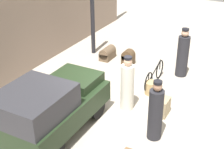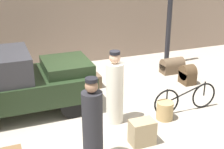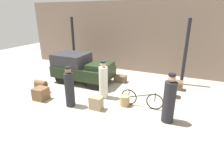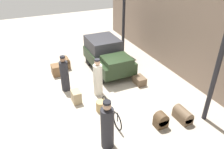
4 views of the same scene
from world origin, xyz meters
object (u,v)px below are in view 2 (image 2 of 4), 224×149
conductor_in_dark_uniform (93,125)px  trunk_umber_medium (142,132)px  wicker_basket (165,111)px  trunk_barrel_dark (188,75)px  truck (17,80)px  porter_carrying_trunk (115,91)px  bicycle (186,99)px  trunk_wicker_pale (172,66)px  trunk_large_brown (89,81)px

conductor_in_dark_uniform → trunk_umber_medium: 1.26m
wicker_basket → trunk_barrel_dark: trunk_barrel_dark is taller
truck → wicker_basket: (3.20, -1.64, -0.65)m
conductor_in_dark_uniform → porter_carrying_trunk: (0.95, 1.26, 0.01)m
bicycle → trunk_umber_medium: bicycle is taller
wicker_basket → truck: bearing=152.8°
trunk_barrel_dark → wicker_basket: bearing=-136.7°
trunk_umber_medium → trunk_wicker_pale: trunk_umber_medium is taller
truck → bicycle: (3.88, -1.49, -0.51)m
porter_carrying_trunk → trunk_wicker_pale: (2.99, 2.30, -0.56)m
truck → porter_carrying_trunk: 2.42m
trunk_barrel_dark → trunk_large_brown: trunk_barrel_dark is taller
truck → trunk_large_brown: 2.34m
bicycle → trunk_large_brown: bearing=127.8°
bicycle → trunk_barrel_dark: size_ratio=2.97×
truck → trunk_wicker_pale: size_ratio=4.38×
wicker_basket → trunk_large_brown: bearing=114.5°
bicycle → conductor_in_dark_uniform: 3.02m
trunk_barrel_dark → trunk_large_brown: size_ratio=0.92×
wicker_basket → trunk_wicker_pale: size_ratio=0.59×
bicycle → trunk_large_brown: size_ratio=2.74×
truck → trunk_barrel_dark: bearing=0.3°
wicker_basket → porter_carrying_trunk: (-1.17, 0.34, 0.58)m
conductor_in_dark_uniform → trunk_barrel_dark: conductor_in_dark_uniform is taller
truck → bicycle: 4.19m
truck → bicycle: bearing=-21.1°
bicycle → trunk_umber_medium: size_ratio=3.32×
conductor_in_dark_uniform → trunk_wicker_pale: size_ratio=2.29×
trunk_wicker_pale → truck: bearing=-168.8°
trunk_barrel_dark → trunk_large_brown: bearing=164.4°
truck → wicker_basket: bearing=-27.2°
truck → trunk_umber_medium: (2.23, -2.39, -0.60)m
truck → conductor_in_dark_uniform: 2.79m
bicycle → trunk_wicker_pale: 2.75m
porter_carrying_trunk → trunk_barrel_dark: size_ratio=2.91×
conductor_in_dark_uniform → trunk_umber_medium: (1.13, 0.17, -0.52)m
trunk_umber_medium → trunk_barrel_dark: (2.75, 2.41, 0.02)m
truck → porter_carrying_trunk: size_ratio=1.88×
truck → trunk_umber_medium: truck is taller
trunk_wicker_pale → wicker_basket: bearing=-124.6°
porter_carrying_trunk → trunk_barrel_dark: porter_carrying_trunk is taller
trunk_barrel_dark → trunk_large_brown: 3.01m
truck → trunk_barrel_dark: 5.01m
conductor_in_dark_uniform → truck: bearing=113.1°
porter_carrying_trunk → wicker_basket: bearing=-16.2°
conductor_in_dark_uniform → trunk_umber_medium: size_ratio=3.21×
porter_carrying_trunk → trunk_umber_medium: bearing=-80.2°
trunk_wicker_pale → trunk_barrel_dark: trunk_barrel_dark is taller
truck → wicker_basket: size_ratio=7.47×
conductor_in_dark_uniform → trunk_barrel_dark: 4.69m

